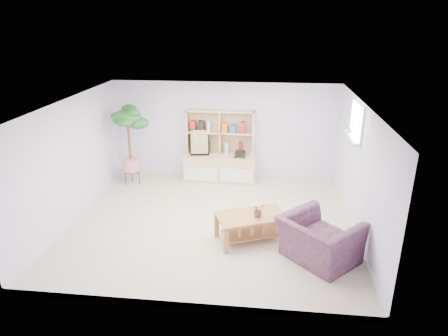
# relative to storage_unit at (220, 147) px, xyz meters

# --- Properties ---
(floor) EXTENTS (5.50, 5.00, 0.01)m
(floor) POSITION_rel_storage_unit_xyz_m (0.09, -2.24, -0.88)
(floor) COLOR beige
(floor) RESTS_ON ground
(ceiling) EXTENTS (5.50, 5.00, 0.01)m
(ceiling) POSITION_rel_storage_unit_xyz_m (0.09, -2.24, 1.52)
(ceiling) COLOR white
(ceiling) RESTS_ON walls
(walls) EXTENTS (5.51, 5.01, 2.40)m
(walls) POSITION_rel_storage_unit_xyz_m (0.09, -2.24, 0.32)
(walls) COLOR white
(walls) RESTS_ON floor
(baseboard) EXTENTS (5.50, 5.00, 0.10)m
(baseboard) POSITION_rel_storage_unit_xyz_m (0.09, -2.24, -0.83)
(baseboard) COLOR silver
(baseboard) RESTS_ON floor
(window) EXTENTS (0.10, 0.98, 0.68)m
(window) POSITION_rel_storage_unit_xyz_m (2.82, -1.64, 1.12)
(window) COLOR silver
(window) RESTS_ON walls
(window_sill) EXTENTS (0.14, 1.00, 0.04)m
(window_sill) POSITION_rel_storage_unit_xyz_m (2.76, -1.64, 0.80)
(window_sill) COLOR silver
(window_sill) RESTS_ON walls
(storage_unit) EXTENTS (1.76, 0.59, 1.76)m
(storage_unit) POSITION_rel_storage_unit_xyz_m (0.00, 0.00, 0.00)
(storage_unit) COLOR tan
(storage_unit) RESTS_ON floor
(poster) EXTENTS (0.48, 0.18, 0.64)m
(poster) POSITION_rel_storage_unit_xyz_m (-0.49, -0.05, 0.10)
(poster) COLOR #FFEB10
(poster) RESTS_ON storage_unit
(toy_truck) EXTENTS (0.35, 0.24, 0.18)m
(toy_truck) POSITION_rel_storage_unit_xyz_m (0.50, -0.10, -0.13)
(toy_truck) COLOR black
(toy_truck) RESTS_ON storage_unit
(coffee_table) EXTENTS (1.39, 1.10, 0.50)m
(coffee_table) POSITION_rel_storage_unit_xyz_m (0.91, -2.78, -0.63)
(coffee_table) COLOR brown
(coffee_table) RESTS_ON floor
(table_plant) EXTENTS (0.29, 0.29, 0.24)m
(table_plant) POSITION_rel_storage_unit_xyz_m (1.03, -2.83, -0.26)
(table_plant) COLOR #165E13
(table_plant) RESTS_ON coffee_table
(floor_tree) EXTENTS (0.82, 0.82, 1.93)m
(floor_tree) POSITION_rel_storage_unit_xyz_m (-2.09, -0.50, 0.09)
(floor_tree) COLOR #144F1D
(floor_tree) RESTS_ON floor
(armchair) EXTENTS (1.55, 1.55, 0.87)m
(armchair) POSITION_rel_storage_unit_xyz_m (2.06, -3.31, -0.44)
(armchair) COLOR navy
(armchair) RESTS_ON floor
(sill_plant) EXTENTS (0.14, 0.11, 0.23)m
(sill_plant) POSITION_rel_storage_unit_xyz_m (2.76, -1.41, 0.94)
(sill_plant) COLOR #144F1D
(sill_plant) RESTS_ON window_sill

